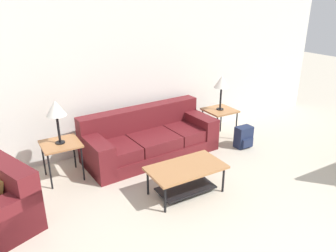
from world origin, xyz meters
name	(u,v)px	position (x,y,z in m)	size (l,w,h in m)	color
wall_back	(136,76)	(0.00, 4.67, 1.30)	(9.02, 0.06, 2.60)	silver
couch	(150,139)	(-0.05, 4.07, 0.29)	(2.38, 1.09, 0.82)	maroon
coffee_table	(186,174)	(-0.18, 2.72, 0.32)	(1.09, 0.61, 0.43)	#A87042
side_table_left	(61,146)	(-1.58, 4.04, 0.54)	(0.56, 0.55, 0.59)	#A87042
side_table_right	(220,112)	(1.47, 4.04, 0.54)	(0.56, 0.55, 0.59)	#A87042
table_lamp_left	(56,109)	(-1.58, 4.04, 1.13)	(0.29, 0.29, 0.66)	black
table_lamp_right	(222,83)	(1.47, 4.04, 1.13)	(0.29, 0.29, 0.66)	black
backpack	(244,137)	(1.61, 3.47, 0.20)	(0.31, 0.27, 0.40)	#1E2847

